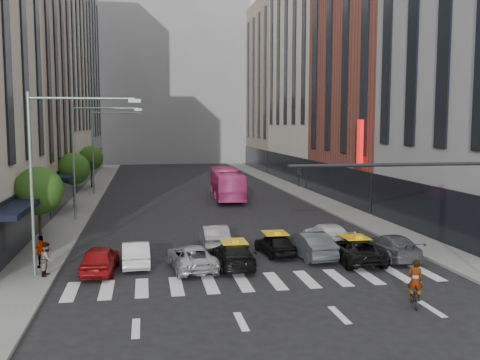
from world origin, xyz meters
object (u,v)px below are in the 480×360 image
bus (227,184)px  pedestrian_far (42,252)px  streetlamp_mid (86,146)px  taxi_center (275,244)px  taxi_left (234,254)px  car_white_front (136,253)px  streetlamp_near (51,159)px  streetlamp_far (102,140)px  pedestrian_near (47,259)px  car_red (100,259)px  motorcycle (414,297)px

bus → pedestrian_far: (-13.59, -24.80, -0.57)m
streetlamp_mid → taxi_center: (11.87, -13.42, -5.26)m
bus → taxi_left: bearing=85.0°
car_white_front → taxi_center: (7.96, 0.93, -0.03)m
streetlamp_near → streetlamp_mid: size_ratio=1.00×
streetlamp_near → streetlamp_far: bearing=90.0°
taxi_center → pedestrian_near: 12.52m
streetlamp_mid → taxi_left: 18.76m
streetlamp_mid → taxi_center: 18.68m
pedestrian_far → taxi_center: bearing=154.4°
car_red → streetlamp_mid: bearing=-78.5°
car_white_front → pedestrian_far: size_ratio=2.38×
motorcycle → car_white_front: bearing=-17.3°
streetlamp_near → taxi_left: bearing=2.7°
streetlamp_mid → streetlamp_far: 16.00m
taxi_left → taxi_center: size_ratio=1.24×
streetlamp_near → streetlamp_far: same height
streetlamp_far → motorcycle: bearing=-68.4°
car_white_front → pedestrian_near: bearing=19.8°
car_red → bus: 27.87m
taxi_left → pedestrian_near: pedestrian_near is taller
car_red → pedestrian_near: pedestrian_near is taller
taxi_left → taxi_center: taxi_left is taller
streetlamp_mid → pedestrian_near: 16.81m
pedestrian_near → car_red: bearing=-71.2°
streetlamp_far → pedestrian_near: bearing=-90.6°
car_red → taxi_left: 6.95m
car_red → motorcycle: car_red is taller
streetlamp_far → taxi_center: size_ratio=2.40×
motorcycle → car_red: bearing=-9.9°
streetlamp_mid → car_red: (2.12, -15.49, -5.19)m
taxi_left → motorcycle: (6.42, -7.51, -0.27)m
pedestrian_far → streetlamp_mid: bearing=-124.0°
car_red → taxi_left: (6.95, -0.08, -0.03)m
car_red → pedestrian_near: 2.56m
taxi_center → pedestrian_far: pedestrian_far is taller
taxi_left → motorcycle: taxi_left is taller
pedestrian_near → bus: bearing=-20.7°
streetlamp_near → taxi_center: 13.24m
streetlamp_mid → car_red: bearing=-82.2°
streetlamp_near → bus: (12.70, 26.28, -4.34)m
taxi_left → bus: bearing=-97.1°
streetlamp_near → streetlamp_far: size_ratio=1.00×
streetlamp_near → taxi_center: bearing=12.2°
car_white_front → pedestrian_near: 4.61m
streetlamp_near → bus: size_ratio=0.80×
streetlamp_near → motorcycle: 17.90m
car_red → car_white_front: bearing=-144.0°
streetlamp_mid → pedestrian_near: (-0.36, -16.07, -4.93)m
car_red → motorcycle: size_ratio=2.72×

